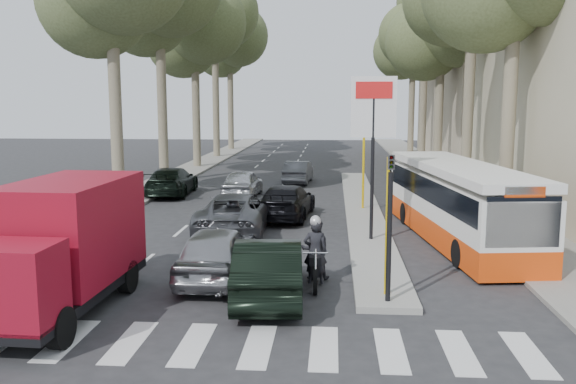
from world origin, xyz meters
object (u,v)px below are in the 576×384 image
object	(u,v)px
motorcycle	(315,252)
dark_hatchback	(269,268)
city_bus	(458,200)
red_truck	(62,244)
silver_hatchback	(217,252)

from	to	relation	value
motorcycle	dark_hatchback	bearing A→B (deg)	-131.87
city_bus	red_truck	bearing A→B (deg)	-150.37
red_truck	city_bus	distance (m)	13.02
red_truck	motorcycle	distance (m)	6.31
red_truck	city_bus	size ratio (longest dim) A/B	0.54
silver_hatchback	red_truck	bearing A→B (deg)	43.01
motorcycle	silver_hatchback	bearing A→B (deg)	174.44
dark_hatchback	motorcycle	size ratio (longest dim) A/B	2.09
red_truck	city_bus	xyz separation A→B (m)	(10.39, 7.85, -0.15)
silver_hatchback	red_truck	size ratio (longest dim) A/B	0.77
city_bus	silver_hatchback	bearing A→B (deg)	-153.04
dark_hatchback	red_truck	size ratio (longest dim) A/B	0.80
silver_hatchback	red_truck	distance (m)	4.20
dark_hatchback	silver_hatchback	bearing A→B (deg)	-47.94
dark_hatchback	city_bus	xyz separation A→B (m)	(5.81, 6.53, 0.68)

